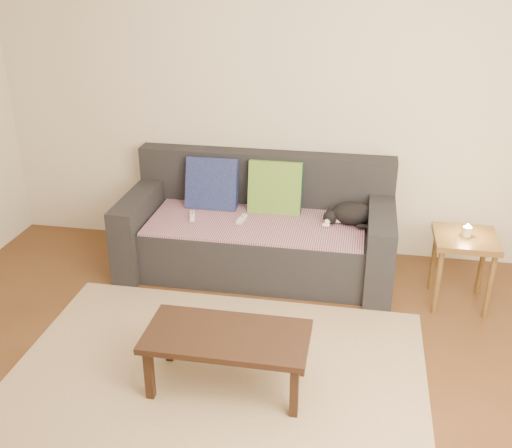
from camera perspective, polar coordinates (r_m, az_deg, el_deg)
name	(u,v)px	position (r m, az deg, el deg)	size (l,w,h in m)	color
ground	(211,393)	(3.63, -4.35, -15.75)	(4.50, 4.50, 0.00)	brown
back_wall	(268,96)	(4.85, 1.15, 12.06)	(4.50, 0.04, 2.60)	beige
sofa	(258,232)	(4.77, 0.21, -0.77)	(2.10, 0.94, 0.87)	#232328
throw_blanket	(256,223)	(4.63, 0.01, 0.11)	(1.66, 0.74, 0.02)	#4C2D55
cushion_navy	(212,184)	(4.87, -4.20, 3.85)	(0.42, 0.10, 0.42)	#14114C
cushion_green	(275,188)	(4.78, 1.85, 3.46)	(0.42, 0.11, 0.42)	#0C4F31
cat	(350,214)	(4.62, 8.99, 0.96)	(0.42, 0.32, 0.17)	black
wii_remote_a	(192,216)	(4.72, -6.08, 0.75)	(0.15, 0.04, 0.03)	white
wii_remote_b	(242,219)	(4.64, -1.38, 0.47)	(0.15, 0.04, 0.03)	white
side_table	(464,248)	(4.46, 19.23, -2.20)	(0.43, 0.43, 0.54)	brown
candle	(467,231)	(4.40, 19.47, -0.66)	(0.06, 0.06, 0.09)	beige
rug	(217,376)	(3.74, -3.77, -14.23)	(2.50, 1.80, 0.01)	tan
coffee_table	(227,341)	(3.47, -2.79, -11.04)	(0.94, 0.47, 0.37)	black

